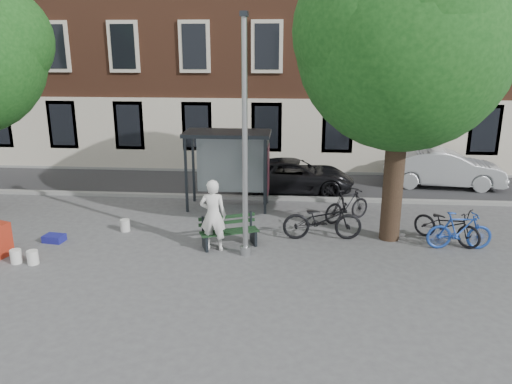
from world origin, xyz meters
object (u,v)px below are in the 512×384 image
Objects in this scene: lamppost at (245,152)px; bike_b at (460,231)px; painter at (213,215)px; car_silver at (444,168)px; bus_shelter at (240,152)px; bike_c at (447,225)px; bench at (229,233)px; bike_a at (322,220)px; bike_d at (347,205)px; car_dark at (294,176)px; notice_sign at (395,180)px.

lamppost is 3.47× the size of bike_b.
painter reaches higher than car_silver.
bus_shelter is 7.26m from bike_b.
bench is at bearing 138.16° from bike_c.
bench is 0.75× the size of bike_a.
painter is 1.12× the size of bike_d.
bench is at bearing 89.43° from bike_b.
lamppost is 1.37× the size of car_dark.
notice_sign is (-1.09, 2.13, 0.71)m from bike_c.
car_dark is (-1.68, 3.21, 0.09)m from bike_d.
bus_shelter is 3.92m from painter.
bike_d is at bearing 100.50° from bike_c.
bench is 0.96× the size of bike_d.
lamppost is 4.24m from bus_shelter.
bike_b reaches higher than bike_d.
car_dark is (1.75, 5.53, 0.24)m from bench.
bike_c is at bearing 18.53° from bike_b.
bus_shelter reaches higher than notice_sign.
painter is 1.01× the size of bike_c.
painter is 4.64m from bike_d.
car_silver reaches higher than car_dark.
bus_shelter is 6.88m from bike_c.
bike_b is (6.35, -3.23, -1.39)m from bus_shelter.
notice_sign reaches higher than bike_a.
car_dark is (1.23, 6.12, -2.16)m from lamppost.
bench is 6.27m from bike_b.
car_dark reaches higher than bike_d.
bus_shelter is 1.27× the size of bike_a.
bus_shelter is 3.83m from bench.
bike_a reaches higher than bike_b.
bus_shelter reaches higher than bike_a.
bike_b is at bearing -26.99° from bus_shelter.
lamppost is at bearing 144.77° from bike_c.
painter is 6.55m from bike_c.
bench is (-0.52, 0.60, -2.40)m from lamppost.
bike_c is 3.05m from bike_d.
painter is 0.77m from bench.
bus_shelter is at bearing 136.16° from car_dark.
notice_sign is (-1.28, 2.63, 0.69)m from bike_b.
bus_shelter reaches higher than car_silver.
painter reaches higher than bike_a.
bench is at bearing -88.57° from bus_shelter.
bike_b is at bearing -173.06° from painter.
car_dark is at bearing 137.94° from notice_sign.
bike_a is at bearing 80.10° from bike_b.
lamppost is at bearing -71.03° from bench.
bike_a is 0.50× the size of car_silver.
painter is at bearing 140.26° from bike_c.
car_silver is (4.13, 4.40, 0.21)m from bike_d.
bike_b is 0.90× the size of bike_c.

